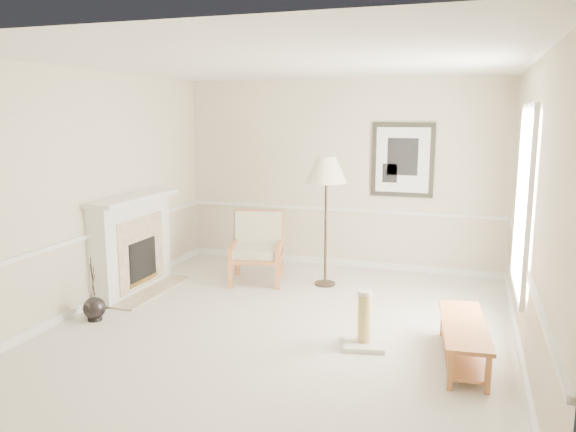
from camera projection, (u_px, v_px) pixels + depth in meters
The scene contains 8 objects.
ground at pixel (284, 326), 6.37m from camera, with size 5.50×5.50×0.00m, color silver.
room at pixel (298, 161), 6.07m from camera, with size 5.04×5.54×2.92m.
fireplace at pixel (133, 245), 7.53m from camera, with size 0.64×1.64×1.31m.
floor_vase at pixel (94, 309), 6.51m from camera, with size 0.26×0.26×0.76m.
armchair at pixel (257, 244), 8.06m from camera, with size 0.92×0.95×0.98m.
floor_lamp at pixel (326, 173), 7.63m from camera, with size 0.58×0.58×1.80m.
bench at pixel (463, 336), 5.40m from camera, with size 0.54×1.40×0.39m.
scratching_post at pixel (364, 329), 5.77m from camera, with size 0.49×0.49×0.60m.
Camera 1 is at (1.92, -5.73, 2.36)m, focal length 35.00 mm.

